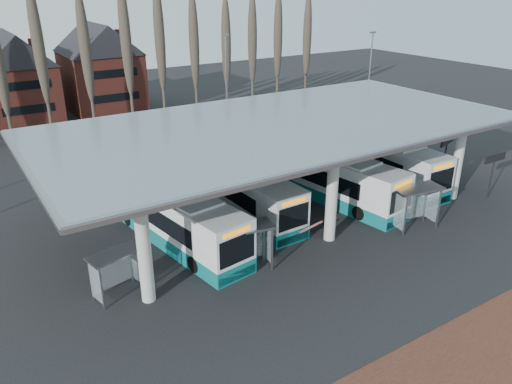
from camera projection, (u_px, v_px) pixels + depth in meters
ground at (357, 256)px, 29.55m from camera, size 140.00×140.00×0.00m
station_canopy at (280, 131)px, 33.51m from camera, size 32.00×16.00×6.34m
poplar_row at (142, 46)px, 51.64m from camera, size 45.10×1.10×14.50m
lamp_post_b at (226, 84)px, 50.55m from camera, size 0.80×0.16×10.17m
lamp_post_c at (369, 79)px, 52.86m from camera, size 0.80×0.16×10.17m
bus_0 at (172, 215)px, 30.85m from camera, size 4.51×12.87×3.50m
bus_1 at (240, 189)px, 34.88m from camera, size 2.90×12.17×3.37m
bus_2 at (327, 176)px, 36.97m from camera, size 4.38×12.99×3.54m
bus_3 at (375, 158)px, 40.46m from camera, size 3.07×13.10×3.62m
shelter_0 at (114, 264)px, 25.27m from camera, size 2.91×1.88×2.49m
shelter_1 at (246, 237)px, 27.51m from camera, size 3.18×1.98×2.75m
shelter_2 at (416, 198)px, 32.19m from camera, size 3.33×2.05×2.89m
info_sign_0 at (494, 161)px, 36.33m from camera, size 2.31×0.15×3.44m
info_sign_1 at (447, 144)px, 39.71m from camera, size 2.36×0.81×3.60m
barrier at (310, 228)px, 31.06m from camera, size 2.17×0.81×1.10m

